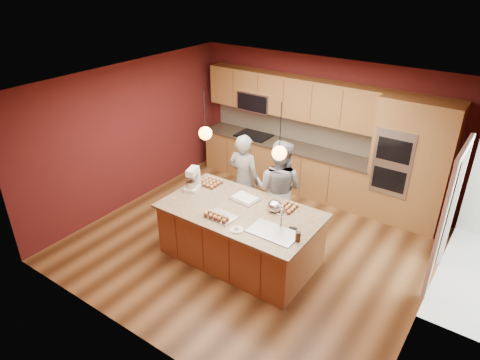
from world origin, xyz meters
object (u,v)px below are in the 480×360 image
Objects in this scene: person_left at (244,180)px; mixing_bowl at (275,206)px; island at (241,234)px; person_right at (279,189)px; stand_mixer at (193,181)px.

person_left is 1.24m from mixing_bowl.
person_left reaches higher than mixing_bowl.
person_left is (-0.59, 0.94, 0.39)m from island.
person_right is 4.46× the size of stand_mixer.
person_left reaches higher than island.
person_right is 7.71× the size of mixing_bowl.
island is at bearing 75.49° from person_right.
person_left is at bearing 47.68° from stand_mixer.
mixing_bowl is (0.44, 0.26, 0.53)m from island.
person_left is at bearing 146.74° from mixing_bowl.
island is 1.39× the size of person_right.
stand_mixer is at bearing 175.91° from island.
person_right reaches higher than island.
person_right is at bearing 115.37° from mixing_bowl.
person_right is at bearing 82.95° from island.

